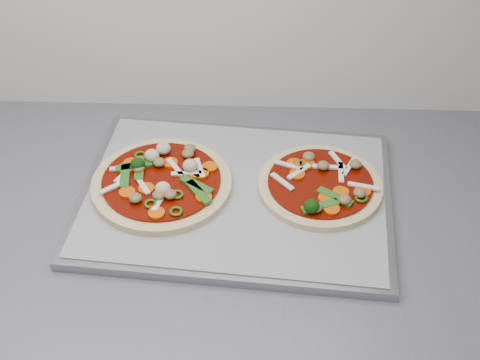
{
  "coord_description": "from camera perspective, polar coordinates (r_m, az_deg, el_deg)",
  "views": [
    {
      "loc": [
        -0.58,
        0.57,
        1.62
      ],
      "look_at": [
        -0.61,
        1.35,
        0.93
      ],
      "focal_mm": 50.0,
      "sensor_mm": 36.0,
      "label": 1
    }
  ],
  "objects": [
    {
      "name": "pizza_right",
      "position": [
        1.05,
        6.92,
        -0.45
      ],
      "size": [
        0.23,
        0.23,
        0.03
      ],
      "rotation": [
        0.0,
        0.0,
        0.18
      ],
      "color": "#D4C181",
      "rests_on": "parchment"
    },
    {
      "name": "pizza_left",
      "position": [
        1.05,
        -6.7,
        -0.12
      ],
      "size": [
        0.28,
        0.28,
        0.04
      ],
      "rotation": [
        0.0,
        0.0,
        0.32
      ],
      "color": "#D4C181",
      "rests_on": "parchment"
    },
    {
      "name": "baking_tray",
      "position": [
        1.05,
        -0.34,
        -1.4
      ],
      "size": [
        0.51,
        0.39,
        0.02
      ],
      "primitive_type": "cube",
      "rotation": [
        0.0,
        0.0,
        -0.08
      ],
      "color": "gray",
      "rests_on": "countertop"
    },
    {
      "name": "parchment",
      "position": [
        1.04,
        -0.34,
        -1.05
      ],
      "size": [
        0.49,
        0.37,
        0.0
      ],
      "primitive_type": "cube",
      "rotation": [
        0.0,
        0.0,
        -0.09
      ],
      "color": "gray",
      "rests_on": "baking_tray"
    }
  ]
}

